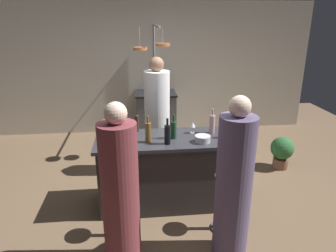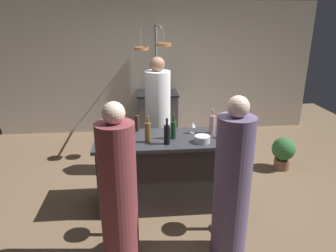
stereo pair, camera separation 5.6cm
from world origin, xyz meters
name	(u,v)px [view 2 (the right image)]	position (x,y,z in m)	size (l,w,h in m)	color
ground_plane	(169,201)	(0.00, 0.00, 0.00)	(9.00, 9.00, 0.00)	brown
back_wall	(156,68)	(0.00, 2.85, 1.30)	(6.40, 0.16, 2.60)	beige
kitchen_island	(169,171)	(0.00, 0.00, 0.45)	(1.80, 0.72, 0.90)	#332D2B
stove_range	(157,114)	(0.00, 2.45, 0.45)	(0.80, 0.64, 0.89)	#47474C
chef	(158,121)	(-0.08, 0.91, 0.82)	(0.37, 0.37, 1.77)	white
bar_stool_left	(125,206)	(-0.54, -0.62, 0.38)	(0.28, 0.28, 0.68)	#4C4C51
guest_left	(118,194)	(-0.56, -1.01, 0.76)	(0.35, 0.35, 1.64)	brown
bar_stool_right	(224,201)	(0.55, -0.62, 0.38)	(0.28, 0.28, 0.68)	#4C4C51
guest_right	(232,187)	(0.51, -0.99, 0.77)	(0.35, 0.35, 1.66)	#594C6B
overhead_pot_rack	(155,58)	(-0.05, 1.99, 1.61)	(0.58, 1.48, 2.17)	gray
potted_plant	(283,151)	(1.88, 0.78, 0.30)	(0.36, 0.36, 0.52)	brown
pepper_mill	(137,123)	(-0.39, 0.28, 1.01)	(0.05, 0.05, 0.21)	#382319
wine_bottle_dark	(167,134)	(-0.04, -0.19, 1.02)	(0.07, 0.07, 0.31)	black
wine_bottle_green	(173,130)	(0.05, -0.02, 1.01)	(0.07, 0.07, 0.30)	#193D23
wine_bottle_amber	(148,132)	(-0.26, -0.12, 1.03)	(0.07, 0.07, 0.32)	brown
wine_bottle_rose	(212,124)	(0.55, 0.11, 1.02)	(0.07, 0.07, 0.32)	#B78C8E
wine_glass_near_left_guest	(221,130)	(0.63, -0.06, 1.01)	(0.07, 0.07, 0.15)	silver
wine_glass_by_chef	(193,125)	(0.31, 0.13, 1.01)	(0.07, 0.07, 0.15)	silver
mixing_bowl_ceramic	(124,140)	(-0.55, -0.10, 0.94)	(0.21, 0.21, 0.07)	silver
mixing_bowl_steel	(202,139)	(0.37, -0.18, 0.94)	(0.18, 0.18, 0.08)	#B7B7BC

